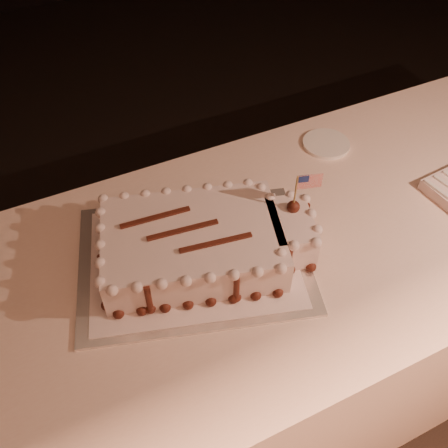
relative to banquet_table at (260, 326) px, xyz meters
name	(u,v)px	position (x,y,z in m)	size (l,w,h in m)	color
banquet_table	(260,326)	(0.00, 0.00, 0.00)	(2.40, 0.80, 0.75)	#FFDBC5
cake_board	(194,259)	(-0.18, 0.04, 0.38)	(0.53, 0.40, 0.01)	white
doily	(193,257)	(-0.18, 0.04, 0.38)	(0.48, 0.36, 0.00)	white
sheet_cake	(205,242)	(-0.15, 0.03, 0.43)	(0.53, 0.39, 0.20)	silver
side_plate	(326,144)	(0.34, 0.26, 0.38)	(0.14, 0.14, 0.01)	white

